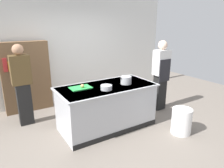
{
  "coord_description": "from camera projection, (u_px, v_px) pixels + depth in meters",
  "views": [
    {
      "loc": [
        -1.99,
        -3.39,
        2.13
      ],
      "look_at": [
        0.25,
        0.2,
        0.85
      ],
      "focal_mm": 32.93,
      "sensor_mm": 36.0,
      "label": 1
    }
  ],
  "objects": [
    {
      "name": "ground_plane",
      "position": [
        107.0,
        126.0,
        4.37
      ],
      "size": [
        10.0,
        10.0,
        0.0
      ],
      "primitive_type": "plane",
      "color": "slate"
    },
    {
      "name": "back_wall",
      "position": [
        68.0,
        46.0,
        5.64
      ],
      "size": [
        6.4,
        0.12,
        3.0
      ],
      "primitive_type": "cube",
      "color": "white",
      "rests_on": "ground_plane"
    },
    {
      "name": "counter_island",
      "position": [
        107.0,
        106.0,
        4.24
      ],
      "size": [
        1.98,
        0.98,
        0.9
      ],
      "color": "#B7BABF",
      "rests_on": "ground_plane"
    },
    {
      "name": "cutting_board",
      "position": [
        81.0,
        88.0,
        3.97
      ],
      "size": [
        0.4,
        0.28,
        0.02
      ],
      "primitive_type": "cube",
      "color": "green",
      "rests_on": "counter_island"
    },
    {
      "name": "onion",
      "position": [
        82.0,
        86.0,
        3.93
      ],
      "size": [
        0.07,
        0.07,
        0.07
      ],
      "primitive_type": "sphere",
      "color": "tan",
      "rests_on": "cutting_board"
    },
    {
      "name": "stock_pot",
      "position": [
        126.0,
        80.0,
        4.24
      ],
      "size": [
        0.29,
        0.22,
        0.16
      ],
      "color": "#B7BABF",
      "rests_on": "counter_island"
    },
    {
      "name": "mixing_bowl",
      "position": [
        106.0,
        87.0,
        3.87
      ],
      "size": [
        0.22,
        0.22,
        0.09
      ],
      "primitive_type": "cylinder",
      "color": "#B7BABF",
      "rests_on": "counter_island"
    },
    {
      "name": "trash_bin",
      "position": [
        181.0,
        121.0,
        4.04
      ],
      "size": [
        0.39,
        0.39,
        0.52
      ],
      "primitive_type": "cylinder",
      "color": "white",
      "rests_on": "ground_plane"
    },
    {
      "name": "person_chef",
      "position": [
        161.0,
        74.0,
        5.01
      ],
      "size": [
        0.38,
        0.25,
        1.72
      ],
      "rotation": [
        0.0,
        0.0,
        1.59
      ],
      "color": "black",
      "rests_on": "ground_plane"
    },
    {
      "name": "person_guest",
      "position": [
        22.0,
        83.0,
        4.24
      ],
      "size": [
        0.38,
        0.24,
        1.72
      ],
      "rotation": [
        0.0,
        0.0,
        -1.59
      ],
      "color": "black",
      "rests_on": "ground_plane"
    },
    {
      "name": "bookshelf",
      "position": [
        26.0,
        77.0,
        4.98
      ],
      "size": [
        1.1,
        0.31,
        1.7
      ],
      "color": "brown",
      "rests_on": "ground_plane"
    }
  ]
}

